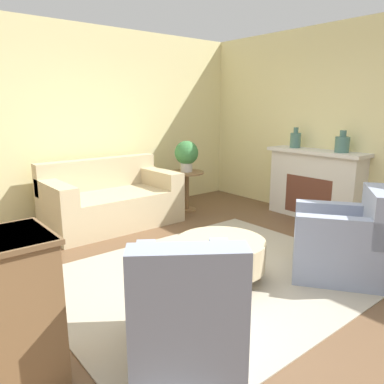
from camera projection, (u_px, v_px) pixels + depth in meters
ground_plane at (215, 277)px, 3.70m from camera, size 16.00×16.00×0.00m
wall_back at (85, 124)px, 5.57m from camera, size 9.65×0.12×2.80m
wall_right at (366, 125)px, 5.09m from camera, size 0.12×9.41×2.80m
rug at (215, 277)px, 3.70m from camera, size 3.11×2.50×0.01m
couch at (111, 201)px, 5.30m from camera, size 1.81×0.99×0.91m
armchair_left at (186, 313)px, 2.43m from camera, size 1.05×1.08×0.89m
armchair_right at (345, 243)px, 3.65m from camera, size 1.05×1.08×0.89m
ottoman_table at (220, 253)px, 3.62m from camera, size 0.87×0.87×0.39m
side_table at (187, 184)px, 5.98m from camera, size 0.55×0.55×0.64m
fireplace at (315, 183)px, 5.55m from camera, size 0.44×1.49×1.03m
vase_mantel_near at (295, 140)px, 5.69m from camera, size 0.16×0.16×0.31m
vase_mantel_far at (342, 144)px, 5.12m from camera, size 0.19×0.19×0.30m
potted_plant_on_side_table at (186, 154)px, 5.87m from camera, size 0.37×0.37×0.49m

